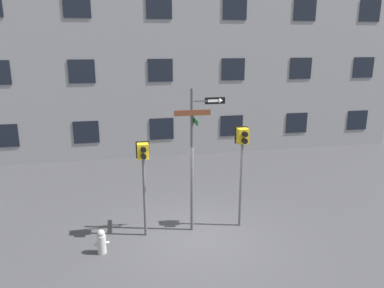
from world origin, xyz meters
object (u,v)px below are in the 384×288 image
object	(u,v)px
street_sign_pole	(195,149)
pedestrian_signal_right	(242,150)
fire_hydrant	(102,242)
pedestrian_signal_left	(143,164)

from	to	relation	value
street_sign_pole	pedestrian_signal_right	bearing A→B (deg)	-0.73
pedestrian_signal_right	fire_hydrant	distance (m)	4.51
pedestrian_signal_right	fire_hydrant	world-z (taller)	pedestrian_signal_right
pedestrian_signal_right	fire_hydrant	bearing A→B (deg)	-169.51
street_sign_pole	pedestrian_signal_left	xyz separation A→B (m)	(-1.42, -0.04, -0.32)
street_sign_pole	pedestrian_signal_left	size ratio (longest dim) A/B	1.52
street_sign_pole	pedestrian_signal_left	bearing A→B (deg)	-178.19
street_sign_pole	pedestrian_signal_left	distance (m)	1.46
street_sign_pole	fire_hydrant	bearing A→B (deg)	-163.91
pedestrian_signal_left	pedestrian_signal_right	size ratio (longest dim) A/B	0.91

